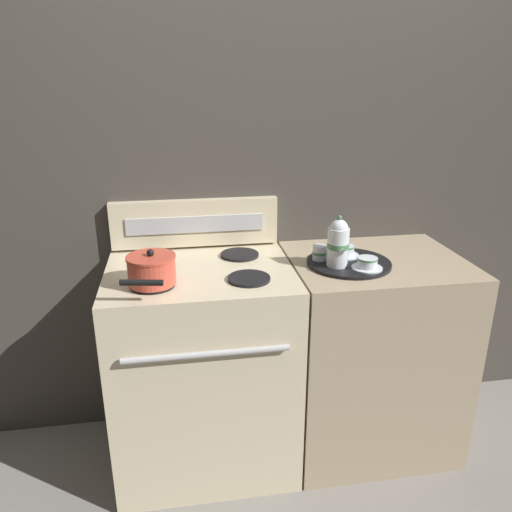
% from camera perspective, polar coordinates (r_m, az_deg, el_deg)
% --- Properties ---
extents(ground_plane, '(6.00, 6.00, 0.00)m').
position_cam_1_polar(ground_plane, '(2.61, 3.41, -20.47)').
color(ground_plane, gray).
extents(wall_back, '(6.00, 0.05, 2.20)m').
position_cam_1_polar(wall_back, '(2.38, 2.20, 5.66)').
color(wall_back, '#423D38').
rests_on(wall_back, ground).
extents(stove, '(0.77, 0.65, 0.94)m').
position_cam_1_polar(stove, '(2.28, -6.00, -12.48)').
color(stove, beige).
rests_on(stove, ground).
extents(control_panel, '(0.76, 0.05, 0.21)m').
position_cam_1_polar(control_panel, '(2.30, -6.98, 3.78)').
color(control_panel, beige).
rests_on(control_panel, stove).
extents(side_counter, '(0.76, 0.62, 0.93)m').
position_cam_1_polar(side_counter, '(2.44, 12.82, -10.68)').
color(side_counter, tan).
rests_on(side_counter, ground).
extents(saucepan, '(0.20, 0.28, 0.14)m').
position_cam_1_polar(saucepan, '(1.92, -11.86, -1.54)').
color(saucepan, '#D14C38').
rests_on(saucepan, stove).
extents(serving_tray, '(0.36, 0.36, 0.01)m').
position_cam_1_polar(serving_tray, '(2.15, 10.55, -0.78)').
color(serving_tray, black).
rests_on(serving_tray, side_counter).
extents(teapot, '(0.09, 0.14, 0.22)m').
position_cam_1_polar(teapot, '(2.06, 9.38, 1.49)').
color(teapot, silver).
rests_on(teapot, serving_tray).
extents(teacup_left, '(0.13, 0.13, 0.05)m').
position_cam_1_polar(teacup_left, '(2.20, 10.11, 0.60)').
color(teacup_left, silver).
rests_on(teacup_left, serving_tray).
extents(teacup_right, '(0.13, 0.13, 0.05)m').
position_cam_1_polar(teacup_right, '(2.07, 12.60, -0.81)').
color(teacup_right, silver).
rests_on(teacup_right, serving_tray).
extents(creamer_jug, '(0.06, 0.06, 0.06)m').
position_cam_1_polar(creamer_jug, '(2.14, 7.22, 0.42)').
color(creamer_jug, silver).
rests_on(creamer_jug, serving_tray).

